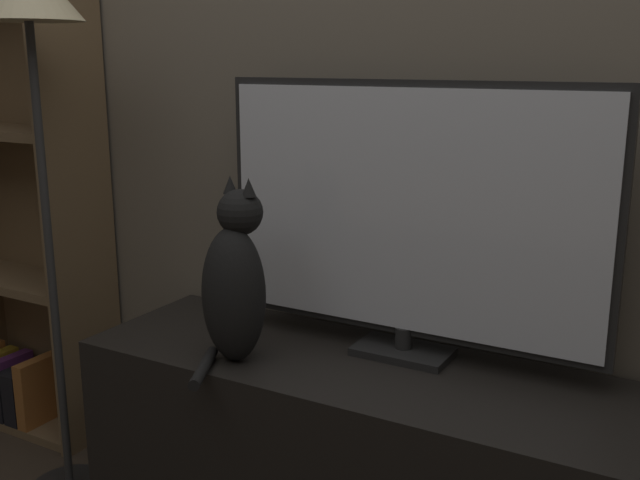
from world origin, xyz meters
The scene contains 6 objects.
wall_back centered at (0.00, 1.22, 1.30)m, with size 4.80×0.05×2.60m.
tv_stand centered at (0.00, 0.94, 0.27)m, with size 1.45×0.48×0.55m.
tv centered at (0.08, 1.06, 0.91)m, with size 1.02×0.15×0.70m.
cat centered at (-0.28, 0.82, 0.75)m, with size 0.19×0.30×0.47m.
bookshelf centered at (-1.37, 1.09, 0.70)m, with size 0.61×0.28×1.59m.
floor_lamp centered at (-0.90, 0.78, 1.35)m, with size 0.29×0.29×1.57m.
Camera 1 is at (0.78, -0.63, 1.30)m, focal length 42.00 mm.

